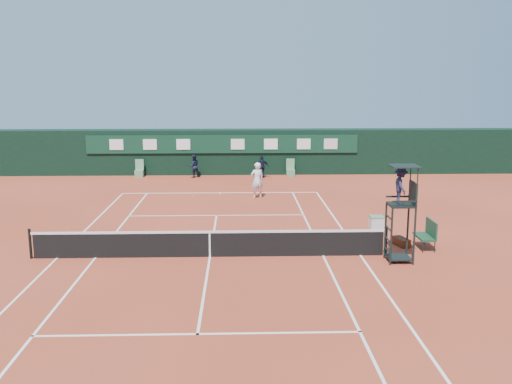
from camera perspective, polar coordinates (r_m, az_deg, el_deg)
The scene contains 14 objects.
ground at distance 20.82m, azimuth -4.63°, elevation -6.48°, with size 90.00×90.00×0.00m, color #B6442B.
court_lines at distance 20.82m, azimuth -4.63°, elevation -6.46°, with size 11.05×23.85×0.01m.
tennis_net at distance 20.68m, azimuth -4.65°, elevation -5.13°, with size 12.90×0.10×1.10m.
back_wall at distance 38.87m, azimuth -3.31°, elevation 4.06°, with size 40.00×1.65×3.00m.
linesman_chair_left at distance 38.35m, azimuth -11.59°, elevation 1.96°, with size 0.55×0.50×1.15m.
linesman_chair_right at distance 37.94m, azimuth 3.47°, elevation 2.07°, with size 0.55×0.50×1.15m.
umpire_chair at distance 20.28m, azimuth 14.33°, elevation -0.10°, with size 0.96×0.95×3.42m.
player_bench at distance 22.57m, azimuth 16.77°, elevation -3.96°, with size 0.55×1.20×1.10m.
tennis_bag at distance 22.77m, azimuth 14.32°, elevation -4.84°, with size 0.36×0.82×0.31m, color black.
cooler at distance 24.66m, azimuth 11.95°, elevation -3.10°, with size 0.57×0.57×0.65m.
tennis_ball at distance 31.36m, azimuth -6.31°, elevation -0.43°, with size 0.07×0.07×0.07m, color #DAE936.
player at distance 30.74m, azimuth 0.11°, elevation 1.19°, with size 0.71×0.47×1.95m, color white.
ball_kid_left at distance 37.51m, azimuth -6.22°, elevation 2.59°, with size 0.73×0.57×1.51m, color black.
ball_kid_right at distance 37.14m, azimuth 0.60°, elevation 2.55°, with size 0.87×0.36×1.48m, color black.
Camera 1 is at (1.06, -19.82, 6.30)m, focal length 40.00 mm.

